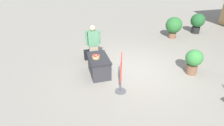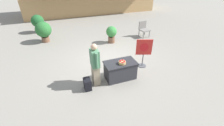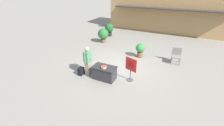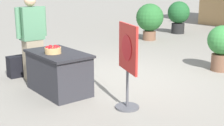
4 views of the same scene
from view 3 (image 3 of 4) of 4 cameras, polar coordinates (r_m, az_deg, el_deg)
name	(u,v)px [view 3 (image 3 of 4)]	position (r m, az deg, el deg)	size (l,w,h in m)	color
ground_plane	(117,68)	(8.99, 1.96, -1.85)	(120.00, 120.00, 0.00)	gray
storefront_building	(172,11)	(17.72, 21.89, 17.91)	(12.55, 4.54, 3.95)	tan
display_table	(104,73)	(7.83, -2.89, -3.75)	(1.22, 0.71, 0.70)	#2D2D33
apple_basket	(104,67)	(7.54, -3.16, -1.49)	(0.27, 0.27, 0.13)	tan
person_visitor	(88,61)	(8.06, -9.15, 0.72)	(0.26, 0.61, 1.62)	gray
backpack	(81,71)	(8.41, -11.72, -3.09)	(0.24, 0.34, 0.42)	black
poster_board	(131,68)	(7.57, 7.16, -1.98)	(0.64, 0.36, 1.27)	#4C4C51
patio_chair	(176,55)	(10.20, 23.30, 2.91)	(0.61, 0.61, 0.97)	gray
potted_plant_far_left	(103,34)	(12.86, -3.38, 10.84)	(0.90, 0.90, 1.21)	brown
potted_plant_near_right	(109,29)	(14.65, -1.06, 12.97)	(0.82, 0.82, 1.20)	black
potted_plant_near_left	(140,49)	(10.28, 10.72, 5.17)	(0.62, 0.62, 0.98)	brown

